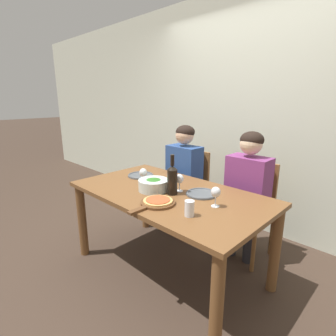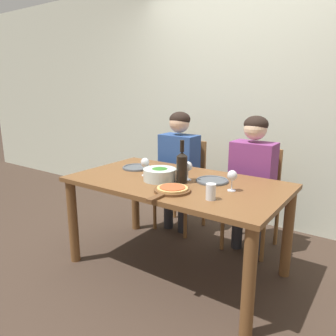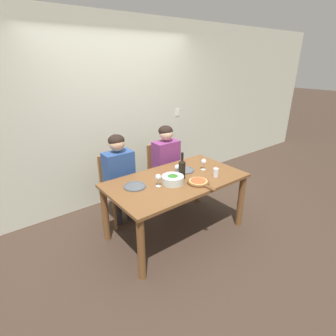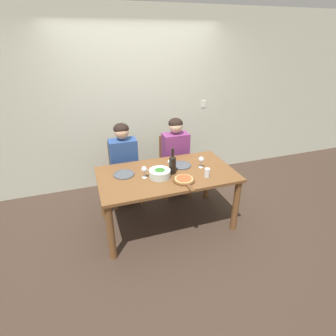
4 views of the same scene
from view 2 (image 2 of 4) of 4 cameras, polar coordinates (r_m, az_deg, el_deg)
ground_plane at (r=2.88m, az=1.34°, el=-16.86°), size 40.00×40.00×0.00m
back_wall at (r=3.67m, az=13.37°, el=11.64°), size 10.00×0.06×2.70m
dining_table at (r=2.61m, az=1.43°, el=-4.57°), size 1.68×0.93×0.76m
chair_left at (r=3.49m, az=2.74°, el=-2.20°), size 0.42×0.42×0.93m
chair_right at (r=3.17m, az=14.86°, el=-4.41°), size 0.42×0.42×0.93m
person_woman at (r=3.34m, az=1.78°, el=1.37°), size 0.47×0.51×1.24m
person_man at (r=3.00m, az=14.41°, el=-0.56°), size 0.47×0.51×1.24m
wine_bottle at (r=2.49m, az=2.43°, el=0.28°), size 0.08×0.08×0.33m
broccoli_bowl at (r=2.57m, az=-1.44°, el=-1.10°), size 0.26×0.26×0.10m
dinner_plate_left at (r=2.97m, az=-5.48°, el=0.12°), size 0.25×0.25×0.02m
dinner_plate_right at (r=2.57m, az=7.71°, el=-2.17°), size 0.25×0.25×0.02m
pizza_on_board at (r=2.30m, az=0.62°, el=-3.81°), size 0.26×0.40×0.04m
wine_glass_left at (r=2.69m, az=-4.02°, el=0.80°), size 0.07×0.07×0.15m
wine_glass_right at (r=2.34m, az=11.11°, el=-1.49°), size 0.07×0.07×0.15m
wine_glass_centre at (r=2.57m, az=3.48°, el=0.13°), size 0.07×0.07×0.15m
water_tumbler at (r=2.15m, az=7.47°, el=-4.12°), size 0.07×0.07×0.11m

